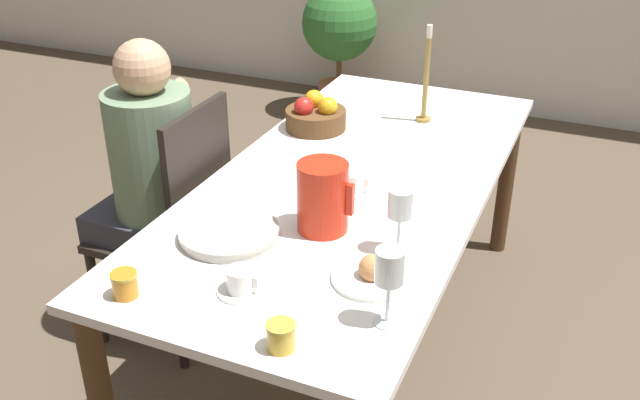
# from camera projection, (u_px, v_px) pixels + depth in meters

# --- Properties ---
(ground_plane) EXTENTS (20.00, 20.00, 0.00)m
(ground_plane) POSITION_uv_depth(u_px,v_px,m) (350.00, 344.00, 2.76)
(ground_plane) COLOR brown
(dining_table) EXTENTS (0.89, 1.98, 0.73)m
(dining_table) POSITION_uv_depth(u_px,v_px,m) (354.00, 199.00, 2.46)
(dining_table) COLOR white
(dining_table) RESTS_ON ground_plane
(chair_person_side) EXTENTS (0.42, 0.42, 0.95)m
(chair_person_side) POSITION_uv_depth(u_px,v_px,m) (176.00, 222.00, 2.60)
(chair_person_side) COLOR black
(chair_person_side) RESTS_ON ground_plane
(person_seated) EXTENTS (0.39, 0.41, 1.17)m
(person_seated) POSITION_uv_depth(u_px,v_px,m) (147.00, 171.00, 2.53)
(person_seated) COLOR #33333D
(person_seated) RESTS_ON ground_plane
(red_pitcher) EXTENTS (0.17, 0.15, 0.21)m
(red_pitcher) POSITION_uv_depth(u_px,v_px,m) (323.00, 197.00, 2.05)
(red_pitcher) COLOR red
(red_pitcher) RESTS_ON dining_table
(wine_glass_water) EXTENTS (0.07, 0.07, 0.20)m
(wine_glass_water) POSITION_uv_depth(u_px,v_px,m) (389.00, 270.00, 1.64)
(wine_glass_water) COLOR white
(wine_glass_water) RESTS_ON dining_table
(wine_glass_juice) EXTENTS (0.07, 0.07, 0.19)m
(wine_glass_juice) POSITION_uv_depth(u_px,v_px,m) (400.00, 207.00, 1.93)
(wine_glass_juice) COLOR white
(wine_glass_juice) RESTS_ON dining_table
(teacup_near_person) EXTENTS (0.12, 0.12, 0.07)m
(teacup_near_person) POSITION_uv_depth(u_px,v_px,m) (241.00, 282.00, 1.80)
(teacup_near_person) COLOR white
(teacup_near_person) RESTS_ON dining_table
(teacup_across) EXTENTS (0.12, 0.12, 0.07)m
(teacup_across) POSITION_uv_depth(u_px,v_px,m) (354.00, 184.00, 2.29)
(teacup_across) COLOR white
(teacup_across) RESTS_ON dining_table
(serving_tray) EXTENTS (0.29, 0.29, 0.03)m
(serving_tray) POSITION_uv_depth(u_px,v_px,m) (229.00, 233.00, 2.05)
(serving_tray) COLOR #B7B2A8
(serving_tray) RESTS_ON dining_table
(bread_plate) EXTENTS (0.22, 0.22, 0.07)m
(bread_plate) POSITION_uv_depth(u_px,v_px,m) (372.00, 274.00, 1.86)
(bread_plate) COLOR white
(bread_plate) RESTS_ON dining_table
(jam_jar_amber) EXTENTS (0.07, 0.07, 0.07)m
(jam_jar_amber) POSITION_uv_depth(u_px,v_px,m) (281.00, 335.00, 1.61)
(jam_jar_amber) COLOR gold
(jam_jar_amber) RESTS_ON dining_table
(jam_jar_red) EXTENTS (0.07, 0.07, 0.07)m
(jam_jar_red) POSITION_uv_depth(u_px,v_px,m) (125.00, 283.00, 1.79)
(jam_jar_red) COLOR #C67A1E
(jam_jar_red) RESTS_ON dining_table
(fruit_bowl) EXTENTS (0.23, 0.23, 0.14)m
(fruit_bowl) POSITION_uv_depth(u_px,v_px,m) (316.00, 116.00, 2.76)
(fruit_bowl) COLOR brown
(fruit_bowl) RESTS_ON dining_table
(candlestick_tall) EXTENTS (0.06, 0.06, 0.39)m
(candlestick_tall) POSITION_uv_depth(u_px,v_px,m) (426.00, 84.00, 2.78)
(candlestick_tall) COLOR olive
(candlestick_tall) RESTS_ON dining_table
(potted_plant) EXTENTS (0.50, 0.50, 0.87)m
(potted_plant) POSITION_uv_depth(u_px,v_px,m) (339.00, 32.00, 4.70)
(potted_plant) COLOR #A8603D
(potted_plant) RESTS_ON ground_plane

